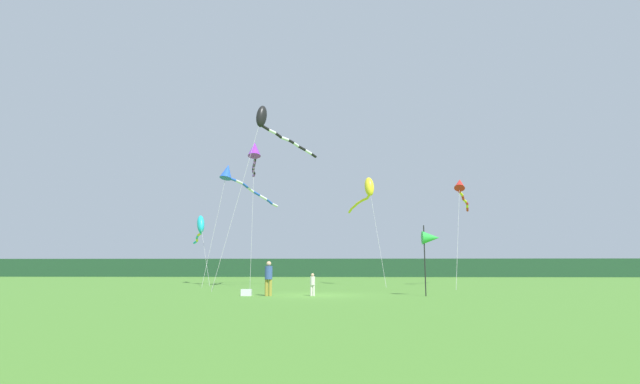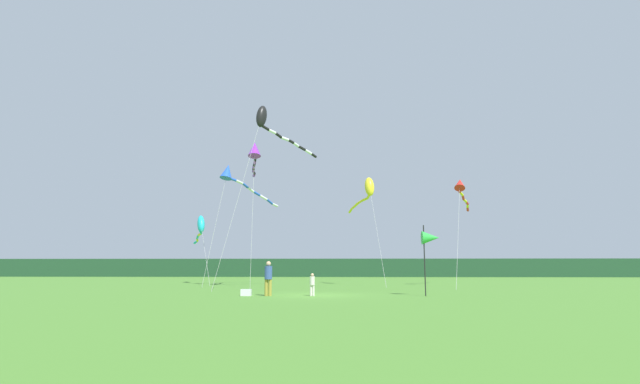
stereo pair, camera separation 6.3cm
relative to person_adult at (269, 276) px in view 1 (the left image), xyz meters
The scene contains 12 objects.
ground_plane 2.73m from the person_adult, 19.64° to the left, with size 120.00×120.00×0.00m, color #4C842D.
distant_treeline 45.92m from the person_adult, 87.01° to the left, with size 108.00×2.36×2.62m, color #1E4228.
person_adult is the anchor object (origin of this frame).
person_child 2.31m from the person_adult, ahead, with size 0.25×0.25×1.16m.
cooler_box 1.42m from the person_adult, behind, with size 0.54×0.32×0.34m, color silver.
banner_flag_pole 8.69m from the person_adult, ahead, with size 0.90×0.70×3.65m.
kite_cyan 19.48m from the person_adult, 117.17° to the left, with size 3.88×7.93×6.18m.
kite_purple 13.99m from the person_adult, 105.11° to the left, with size 1.39×6.32×10.98m.
kite_black 12.99m from the person_adult, 99.93° to the left, with size 6.10×7.00×12.77m.
kite_blue 15.29m from the person_adult, 111.48° to the left, with size 4.45×8.03×9.62m.
kite_red 19.47m from the person_adult, 43.43° to the left, with size 3.69×9.79×8.48m.
kite_yellow 16.42m from the person_adult, 66.32° to the left, with size 2.60×7.37×8.80m.
Camera 1 is at (1.32, -25.91, 1.51)m, focal length 26.83 mm.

